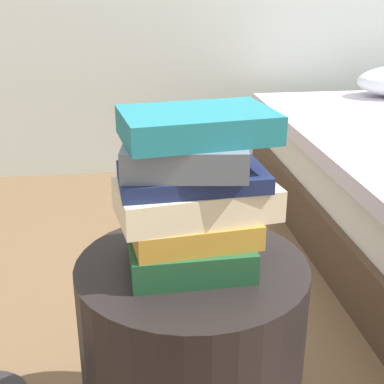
{
  "coord_description": "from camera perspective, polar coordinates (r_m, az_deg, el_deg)",
  "views": [
    {
      "loc": [
        -0.13,
        -0.94,
        1.02
      ],
      "look_at": [
        0.0,
        0.0,
        0.64
      ],
      "focal_mm": 50.42,
      "sensor_mm": 36.0,
      "label": 1
    }
  ],
  "objects": [
    {
      "name": "book_ochre",
      "position": [
        1.05,
        0.16,
        -3.52
      ],
      "size": [
        0.25,
        0.2,
        0.05
      ],
      "primitive_type": "cube",
      "rotation": [
        0.0,
        0.0,
        0.1
      ],
      "color": "#B7842D",
      "rests_on": "book_forest"
    },
    {
      "name": "book_cream",
      "position": [
        1.03,
        0.39,
        -0.67
      ],
      "size": [
        0.32,
        0.21,
        0.06
      ],
      "primitive_type": "cube",
      "rotation": [
        0.0,
        0.0,
        0.15
      ],
      "color": "beige",
      "rests_on": "book_ochre"
    },
    {
      "name": "book_forest",
      "position": [
        1.07,
        -0.33,
        -6.31
      ],
      "size": [
        0.24,
        0.21,
        0.06
      ],
      "primitive_type": "cube",
      "rotation": [
        0.0,
        0.0,
        0.02
      ],
      "color": "#1E512D",
      "rests_on": "side_table"
    },
    {
      "name": "book_navy",
      "position": [
        1.01,
        0.11,
        1.55
      ],
      "size": [
        0.28,
        0.17,
        0.03
      ],
      "primitive_type": "cube",
      "rotation": [
        0.0,
        0.0,
        0.05
      ],
      "color": "#19234C",
      "rests_on": "book_cream"
    },
    {
      "name": "book_teal",
      "position": [
        0.99,
        0.57,
        7.13
      ],
      "size": [
        0.3,
        0.21,
        0.05
      ],
      "primitive_type": "cube",
      "rotation": [
        0.0,
        0.0,
        0.14
      ],
      "color": "#1E727F",
      "rests_on": "book_slate"
    },
    {
      "name": "side_table",
      "position": [
        1.23,
        0.0,
        -17.55
      ],
      "size": [
        0.47,
        0.47,
        0.49
      ],
      "primitive_type": "cylinder",
      "color": "black",
      "rests_on": "ground_plane"
    },
    {
      "name": "book_slate",
      "position": [
        1.01,
        -0.75,
        4.11
      ],
      "size": [
        0.25,
        0.22,
        0.06
      ],
      "primitive_type": "cube",
      "rotation": [
        0.0,
        0.0,
        -0.14
      ],
      "color": "slate",
      "rests_on": "book_navy"
    }
  ]
}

